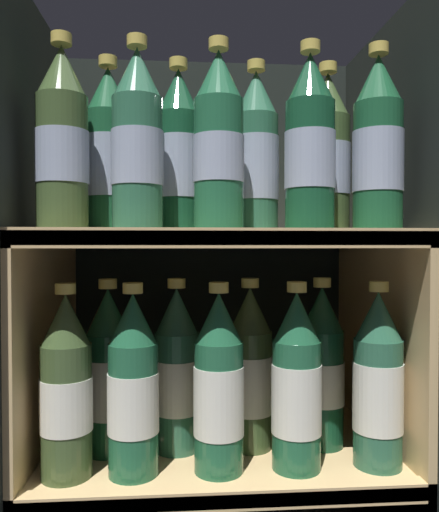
{
  "coord_description": "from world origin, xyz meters",
  "views": [
    {
      "loc": [
        -0.06,
        -0.6,
        0.5
      ],
      "look_at": [
        0.0,
        0.13,
        0.48
      ],
      "focal_mm": 35.0,
      "sensor_mm": 36.0,
      "label": 1
    }
  ],
  "objects": [
    {
      "name": "bottle_lower_back_0",
      "position": [
        -0.16,
        0.14,
        0.3
      ],
      "size": [
        0.07,
        0.07,
        0.26
      ],
      "color": "#194C2D",
      "rests_on": "shelf_lower"
    },
    {
      "name": "bottle_lower_back_2",
      "position": [
        0.05,
        0.14,
        0.3
      ],
      "size": [
        0.07,
        0.07,
        0.26
      ],
      "color": "#384C28",
      "rests_on": "shelf_lower"
    },
    {
      "name": "bottle_lower_front_4",
      "position": [
        0.22,
        0.07,
        0.3
      ],
      "size": [
        0.07,
        0.07,
        0.26
      ],
      "color": "#285B42",
      "rests_on": "shelf_lower"
    },
    {
      "name": "fridge_side_right",
      "position": [
        0.28,
        0.18,
        0.42
      ],
      "size": [
        0.02,
        0.4,
        0.85
      ],
      "primitive_type": "cube",
      "color": "black",
      "rests_on": "ground_plane"
    },
    {
      "name": "shelf_lower",
      "position": [
        0.0,
        0.17,
        0.15
      ],
      "size": [
        0.54,
        0.36,
        0.19
      ],
      "color": "tan",
      "rests_on": "ground_plane"
    },
    {
      "name": "bottle_upper_back_0",
      "position": [
        -0.16,
        0.14,
        0.63
      ],
      "size": [
        0.07,
        0.07,
        0.26
      ],
      "color": "#194C2D",
      "rests_on": "shelf_upper"
    },
    {
      "name": "bottle_upper_front_3",
      "position": [
        0.12,
        0.07,
        0.63
      ],
      "size": [
        0.07,
        0.07,
        0.26
      ],
      "color": "#144228",
      "rests_on": "shelf_upper"
    },
    {
      "name": "bottle_upper_back_2",
      "position": [
        0.06,
        0.14,
        0.63
      ],
      "size": [
        0.07,
        0.07,
        0.26
      ],
      "color": "#285B42",
      "rests_on": "shelf_upper"
    },
    {
      "name": "bottle_lower_front_3",
      "position": [
        0.1,
        0.07,
        0.3
      ],
      "size": [
        0.07,
        0.07,
        0.26
      ],
      "color": "#1E5638",
      "rests_on": "shelf_lower"
    },
    {
      "name": "bottle_lower_front_0",
      "position": [
        -0.21,
        0.07,
        0.3
      ],
      "size": [
        0.07,
        0.07,
        0.26
      ],
      "color": "#384C28",
      "rests_on": "shelf_lower"
    },
    {
      "name": "fridge_back_wall",
      "position": [
        0.0,
        0.37,
        0.42
      ],
      "size": [
        0.58,
        0.02,
        0.85
      ],
      "primitive_type": "cube",
      "color": "black",
      "rests_on": "ground_plane"
    },
    {
      "name": "bottle_lower_front_1",
      "position": [
        -0.12,
        0.07,
        0.3
      ],
      "size": [
        0.07,
        0.07,
        0.26
      ],
      "color": "#1E5638",
      "rests_on": "shelf_lower"
    },
    {
      "name": "bottle_upper_front_0",
      "position": [
        -0.21,
        0.07,
        0.63
      ],
      "size": [
        0.07,
        0.07,
        0.26
      ],
      "color": "#384C28",
      "rests_on": "shelf_upper"
    },
    {
      "name": "shelf_upper",
      "position": [
        0.0,
        0.18,
        0.37
      ],
      "size": [
        0.54,
        0.36,
        0.52
      ],
      "color": "tan",
      "rests_on": "ground_plane"
    },
    {
      "name": "bottle_upper_back_1",
      "position": [
        -0.06,
        0.14,
        0.63
      ],
      "size": [
        0.07,
        0.07,
        0.26
      ],
      "color": "#144228",
      "rests_on": "shelf_upper"
    },
    {
      "name": "bottle_upper_back_3",
      "position": [
        0.17,
        0.14,
        0.63
      ],
      "size": [
        0.07,
        0.07,
        0.26
      ],
      "color": "#384C28",
      "rests_on": "shelf_upper"
    },
    {
      "name": "bottle_lower_back_1",
      "position": [
        -0.06,
        0.14,
        0.3
      ],
      "size": [
        0.07,
        0.07,
        0.26
      ],
      "color": "#285B42",
      "rests_on": "shelf_lower"
    },
    {
      "name": "fridge_side_left",
      "position": [
        -0.28,
        0.18,
        0.42
      ],
      "size": [
        0.02,
        0.4,
        0.85
      ],
      "primitive_type": "cube",
      "color": "black",
      "rests_on": "ground_plane"
    },
    {
      "name": "bottle_upper_front_2",
      "position": [
        -0.01,
        0.07,
        0.63
      ],
      "size": [
        0.07,
        0.07,
        0.26
      ],
      "color": "#1E5638",
      "rests_on": "shelf_upper"
    },
    {
      "name": "bottle_lower_back_3",
      "position": [
        0.16,
        0.14,
        0.3
      ],
      "size": [
        0.07,
        0.07,
        0.26
      ],
      "color": "#144228",
      "rests_on": "shelf_lower"
    },
    {
      "name": "bottle_upper_front_4",
      "position": [
        0.21,
        0.07,
        0.63
      ],
      "size": [
        0.07,
        0.07,
        0.26
      ],
      "color": "#194C2D",
      "rests_on": "shelf_upper"
    },
    {
      "name": "bottle_upper_front_1",
      "position": [
        -0.11,
        0.07,
        0.63
      ],
      "size": [
        0.07,
        0.07,
        0.26
      ],
      "color": "#285B42",
      "rests_on": "shelf_upper"
    },
    {
      "name": "bottle_lower_front_2",
      "position": [
        -0.01,
        0.07,
        0.3
      ],
      "size": [
        0.07,
        0.07,
        0.26
      ],
      "color": "#1E5638",
      "rests_on": "shelf_lower"
    }
  ]
}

